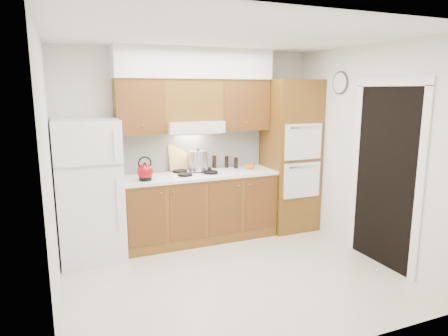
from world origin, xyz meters
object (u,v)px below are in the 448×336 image
fridge (89,190)px  stock_pot (198,161)px  oven_cabinet (290,156)px  kettle (145,172)px

fridge → stock_pot: (1.45, 0.13, 0.24)m
oven_cabinet → fridge: bearing=-179.3°
kettle → stock_pot: bearing=29.4°
fridge → oven_cabinet: oven_cabinet is taller
kettle → stock_pot: stock_pot is taller
oven_cabinet → stock_pot: bearing=175.9°
kettle → stock_pot: size_ratio=0.76×
kettle → stock_pot: 0.81m
oven_cabinet → stock_pot: (-1.40, 0.10, 0.00)m
stock_pot → kettle: bearing=-164.6°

